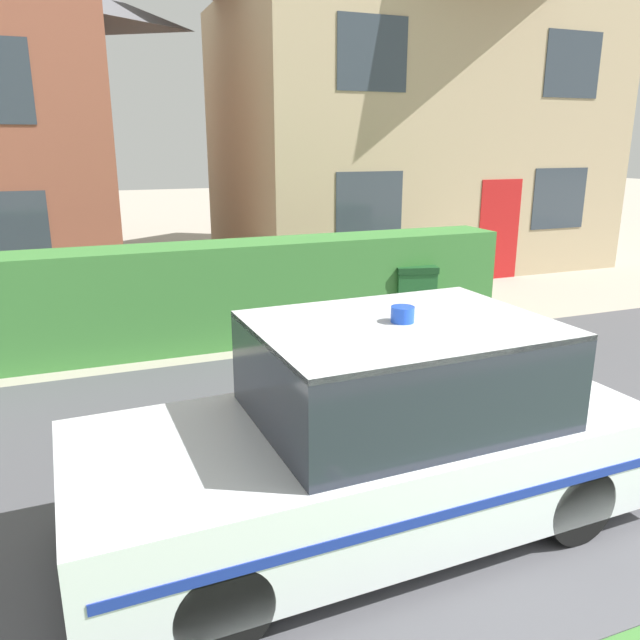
{
  "coord_description": "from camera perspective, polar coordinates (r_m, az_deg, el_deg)",
  "views": [
    {
      "loc": [
        -3.31,
        -1.0,
        2.83
      ],
      "look_at": [
        -1.02,
        4.82,
        1.05
      ],
      "focal_mm": 35.0,
      "sensor_mm": 36.0,
      "label": 1
    }
  ],
  "objects": [
    {
      "name": "road_strip",
      "position": [
        6.65,
        10.86,
        -9.53
      ],
      "size": [
        28.0,
        5.66,
        0.01
      ],
      "primitive_type": "cube",
      "color": "#4C4C51",
      "rests_on": "ground"
    },
    {
      "name": "garden_hedge",
      "position": [
        9.09,
        -9.14,
        2.34
      ],
      "size": [
        8.83,
        0.86,
        1.46
      ],
      "primitive_type": "cube",
      "color": "#3D7F38",
      "rests_on": "ground"
    },
    {
      "name": "police_car",
      "position": [
        4.73,
        5.18,
        -10.35
      ],
      "size": [
        4.29,
        1.88,
        1.7
      ],
      "rotation": [
        0.0,
        0.0,
        3.17
      ],
      "color": "black",
      "rests_on": "road_strip"
    },
    {
      "name": "house_right",
      "position": [
        15.88,
        7.69,
        19.63
      ],
      "size": [
        8.77,
        6.21,
        7.67
      ],
      "color": "tan",
      "rests_on": "ground"
    },
    {
      "name": "wheelie_bin",
      "position": [
        9.9,
        8.51,
        2.16
      ],
      "size": [
        0.76,
        0.71,
        1.01
      ],
      "rotation": [
        0.0,
        0.0,
        -0.26
      ],
      "color": "#23662D",
      "rests_on": "ground"
    }
  ]
}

